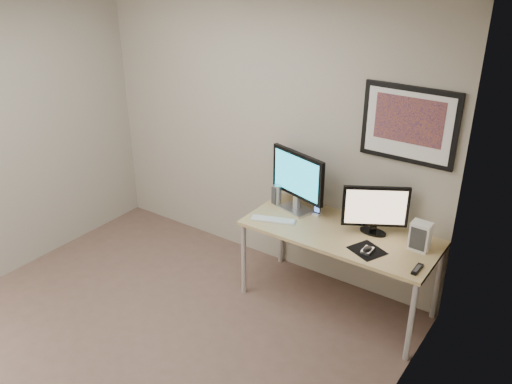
# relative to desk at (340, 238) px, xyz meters

# --- Properties ---
(floor) EXTENTS (3.60, 3.60, 0.00)m
(floor) POSITION_rel_desk_xyz_m (-1.00, -1.35, -0.66)
(floor) COLOR brown
(floor) RESTS_ON ground
(room) EXTENTS (3.60, 3.60, 3.60)m
(room) POSITION_rel_desk_xyz_m (-1.00, -0.90, 0.98)
(room) COLOR white
(room) RESTS_ON ground
(desk) EXTENTS (1.60, 0.70, 0.73)m
(desk) POSITION_rel_desk_xyz_m (0.00, 0.00, 0.00)
(desk) COLOR tan
(desk) RESTS_ON floor
(framed_art) EXTENTS (0.75, 0.04, 0.60)m
(framed_art) POSITION_rel_desk_xyz_m (0.35, 0.33, 0.96)
(framed_art) COLOR black
(framed_art) RESTS_ON room
(monitor_large) EXTENTS (0.59, 0.26, 0.55)m
(monitor_large) POSITION_rel_desk_xyz_m (-0.49, 0.12, 0.37)
(monitor_large) COLOR #BAB9BF
(monitor_large) RESTS_ON desk
(monitor_tv) EXTENTS (0.47, 0.29, 0.42)m
(monitor_tv) POSITION_rel_desk_xyz_m (0.23, 0.13, 0.29)
(monitor_tv) COLOR black
(monitor_tv) RESTS_ON desk
(speaker_left) EXTENTS (0.10, 0.10, 0.19)m
(speaker_left) POSITION_rel_desk_xyz_m (-0.69, 0.12, 0.16)
(speaker_left) COLOR #BAB9BF
(speaker_left) RESTS_ON desk
(speaker_right) EXTENTS (0.09, 0.09, 0.19)m
(speaker_right) POSITION_rel_desk_xyz_m (-0.02, 0.24, 0.16)
(speaker_right) COLOR #BAB9BF
(speaker_right) RESTS_ON desk
(phone_dock) EXTENTS (0.06, 0.06, 0.14)m
(phone_dock) POSITION_rel_desk_xyz_m (-0.30, 0.15, 0.13)
(phone_dock) COLOR black
(phone_dock) RESTS_ON desk
(keyboard) EXTENTS (0.40, 0.23, 0.01)m
(keyboard) POSITION_rel_desk_xyz_m (-0.56, -0.15, 0.07)
(keyboard) COLOR silver
(keyboard) RESTS_ON desk
(mousepad) EXTENTS (0.32, 0.30, 0.00)m
(mousepad) POSITION_rel_desk_xyz_m (0.31, -0.16, 0.07)
(mousepad) COLOR black
(mousepad) RESTS_ON desk
(mouse) EXTENTS (0.07, 0.12, 0.04)m
(mouse) POSITION_rel_desk_xyz_m (0.32, -0.18, 0.09)
(mouse) COLOR black
(mouse) RESTS_ON mousepad
(remote) EXTENTS (0.04, 0.16, 0.02)m
(remote) POSITION_rel_desk_xyz_m (0.72, -0.20, 0.08)
(remote) COLOR black
(remote) RESTS_ON desk
(fan_unit) EXTENTS (0.15, 0.11, 0.23)m
(fan_unit) POSITION_rel_desk_xyz_m (0.63, 0.09, 0.18)
(fan_unit) COLOR silver
(fan_unit) RESTS_ON desk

